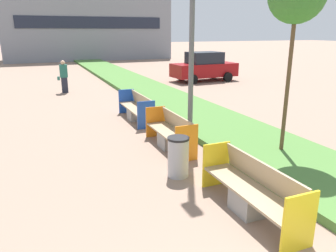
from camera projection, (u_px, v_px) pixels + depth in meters
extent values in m
cube|color=#4C7A38|center=(176.00, 104.00, 14.23)|extent=(2.80, 120.00, 0.18)
cube|color=gray|center=(88.00, 26.00, 37.00)|extent=(18.00, 5.62, 7.25)
cube|color=#1E2333|center=(93.00, 23.00, 34.36)|extent=(15.12, 0.08, 1.20)
cube|color=gray|center=(249.00, 202.00, 5.88)|extent=(0.52, 0.60, 0.42)
cube|color=tan|center=(250.00, 190.00, 5.82)|extent=(0.58, 2.33, 0.05)
cube|color=tan|center=(264.00, 174.00, 5.84)|extent=(0.14, 2.23, 0.48)
cube|color=yellow|center=(299.00, 223.00, 4.76)|extent=(0.62, 0.04, 0.94)
cube|color=yellow|center=(216.00, 164.00, 6.86)|extent=(0.62, 0.04, 0.94)
cube|color=gray|center=(169.00, 140.00, 9.18)|extent=(0.52, 0.60, 0.42)
cube|color=tan|center=(169.00, 133.00, 9.11)|extent=(0.58, 2.17, 0.05)
cube|color=tan|center=(178.00, 122.00, 9.14)|extent=(0.14, 2.08, 0.48)
cube|color=orange|center=(186.00, 144.00, 8.13)|extent=(0.62, 0.04, 0.94)
cube|color=orange|center=(156.00, 122.00, 10.08)|extent=(0.62, 0.04, 0.94)
cube|color=gray|center=(136.00, 114.00, 12.02)|extent=(0.52, 0.60, 0.42)
cube|color=tan|center=(136.00, 108.00, 11.96)|extent=(0.58, 2.40, 0.05)
cube|color=tan|center=(142.00, 101.00, 11.98)|extent=(0.14, 2.30, 0.48)
cube|color=blue|center=(146.00, 115.00, 10.87)|extent=(0.62, 0.04, 0.94)
cube|color=blue|center=(126.00, 101.00, 13.03)|extent=(0.62, 0.04, 0.94)
cylinder|color=#9EA0A5|center=(178.00, 158.00, 7.30)|extent=(0.47, 0.47, 0.87)
cylinder|color=black|center=(178.00, 138.00, 7.17)|extent=(0.49, 0.49, 0.05)
cylinder|color=#56595B|center=(192.00, 14.00, 8.49)|extent=(0.14, 0.14, 7.18)
cylinder|color=brown|center=(287.00, 88.00, 8.13)|extent=(0.10, 0.10, 3.60)
cube|color=#232633|center=(65.00, 85.00, 17.28)|extent=(0.30, 0.22, 0.81)
cube|color=#236051|center=(63.00, 71.00, 17.08)|extent=(0.38, 0.24, 0.66)
sphere|color=tan|center=(63.00, 63.00, 16.95)|extent=(0.22, 0.22, 0.22)
cube|color=#236051|center=(59.00, 78.00, 17.08)|extent=(0.12, 0.20, 0.18)
cube|color=maroon|center=(204.00, 70.00, 21.25)|extent=(4.28, 1.96, 0.84)
cube|color=black|center=(204.00, 58.00, 21.04)|extent=(2.17, 1.65, 0.72)
cylinder|color=black|center=(228.00, 77.00, 21.04)|extent=(0.60, 0.20, 0.60)
cylinder|color=black|center=(214.00, 74.00, 22.63)|extent=(0.60, 0.20, 0.60)
cylinder|color=black|center=(193.00, 79.00, 20.11)|extent=(0.60, 0.20, 0.60)
cylinder|color=black|center=(181.00, 76.00, 21.71)|extent=(0.60, 0.20, 0.60)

